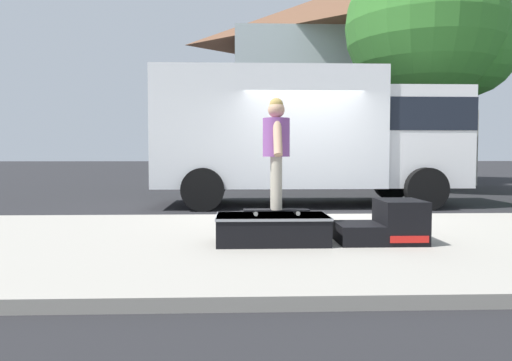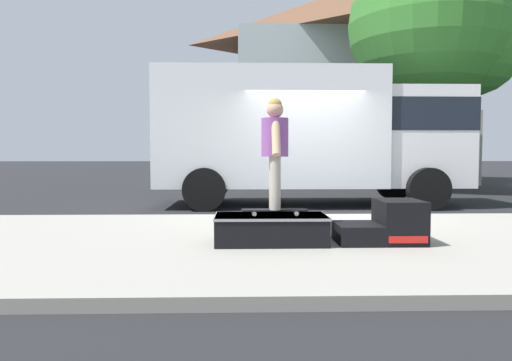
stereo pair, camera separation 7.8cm
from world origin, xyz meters
TOP-DOWN VIEW (x-y plane):
  - ground_plane at (0.00, 0.00)m, footprint 140.00×140.00m
  - sidewalk_slab at (0.00, -3.00)m, footprint 50.00×5.00m
  - skate_box at (-0.97, -3.31)m, footprint 1.33×0.73m
  - kicker_ramp at (0.42, -3.31)m, footprint 1.02×0.66m
  - skateboard at (-0.92, -3.30)m, footprint 0.79×0.23m
  - skater_kid at (-0.92, -3.30)m, footprint 0.32×0.68m
  - box_truck at (0.27, 2.20)m, footprint 6.91×2.63m
  - street_tree_main at (4.62, 5.84)m, footprint 5.28×4.80m
  - house_behind at (3.03, 12.90)m, footprint 9.54×8.23m

SIDE VIEW (x-z plane):
  - ground_plane at x=0.00m, z-range 0.00..0.00m
  - sidewalk_slab at x=0.00m, z-range 0.00..0.12m
  - skate_box at x=-0.97m, z-range 0.13..0.47m
  - kicker_ramp at x=0.42m, z-range 0.08..0.59m
  - skateboard at x=-0.92m, z-range 0.48..0.55m
  - skater_kid at x=-0.92m, z-range 0.64..1.96m
  - box_truck at x=0.27m, z-range 0.18..3.23m
  - house_behind at x=3.03m, z-range 0.04..8.44m
  - street_tree_main at x=4.62m, z-range 1.20..8.70m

